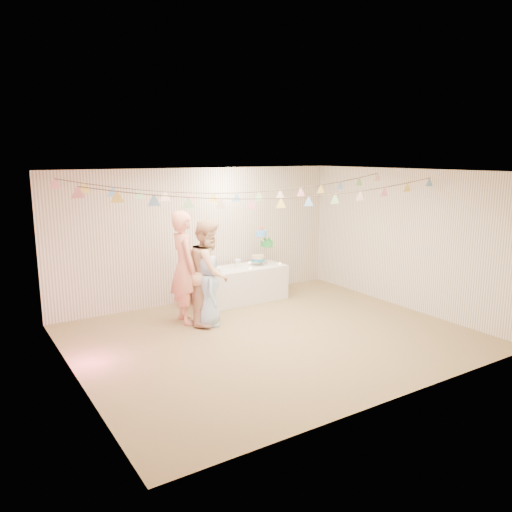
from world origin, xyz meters
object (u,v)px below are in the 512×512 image
person_adult_a (184,267)px  table (240,284)px  person_child (209,291)px  cake_stand (262,243)px  person_adult_b (209,272)px

person_adult_a → table: bearing=-63.3°
person_adult_a → person_child: bearing=-141.2°
cake_stand → person_adult_a: 2.09m
table → person_child: person_child is taller
cake_stand → person_adult_a: person_adult_a is taller
table → cake_stand: 0.94m
cake_stand → table: bearing=-174.8°
table → person_adult_b: person_adult_b is taller
table → person_adult_b: 1.48m
person_adult_b → table: bearing=-15.9°
cake_stand → person_adult_b: 1.88m
person_adult_a → person_adult_b: size_ratio=1.08×
person_adult_a → person_child: person_adult_a is taller
cake_stand → person_adult_b: person_adult_b is taller
person_adult_b → person_child: size_ratio=1.47×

